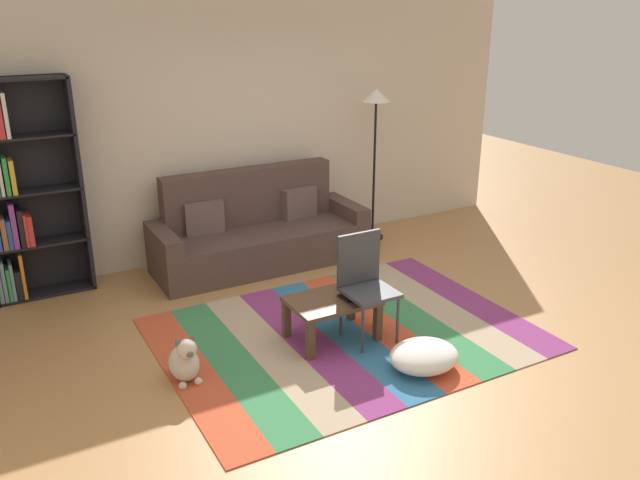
{
  "coord_description": "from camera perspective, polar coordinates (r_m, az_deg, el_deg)",
  "views": [
    {
      "loc": [
        -2.71,
        -4.07,
        2.69
      ],
      "look_at": [
        -0.04,
        0.78,
        0.65
      ],
      "focal_mm": 36.77,
      "sensor_mm": 36.0,
      "label": 1
    }
  ],
  "objects": [
    {
      "name": "ground_plane",
      "position": [
        5.58,
        4.22,
        -8.65
      ],
      "size": [
        14.0,
        14.0,
        0.0
      ],
      "primitive_type": "plane",
      "color": "#B27F4C"
    },
    {
      "name": "folding_chair",
      "position": [
        5.41,
        3.87,
        -3.3
      ],
      "size": [
        0.4,
        0.4,
        0.9
      ],
      "rotation": [
        0.0,
        0.0,
        -0.8
      ],
      "color": "#38383D",
      "rests_on": "ground_plane"
    },
    {
      "name": "dog",
      "position": [
        5.05,
        -11.7,
        -10.29
      ],
      "size": [
        0.22,
        0.35,
        0.4
      ],
      "color": "beige",
      "rests_on": "ground_plane"
    },
    {
      "name": "couch",
      "position": [
        7.03,
        -5.43,
        0.58
      ],
      "size": [
        2.26,
        0.8,
        1.0
      ],
      "color": "#4C3833",
      "rests_on": "ground_plane"
    },
    {
      "name": "bookshelf",
      "position": [
        6.6,
        -24.89,
        3.73
      ],
      "size": [
        0.9,
        0.28,
        2.06
      ],
      "color": "black",
      "rests_on": "ground_plane"
    },
    {
      "name": "rug",
      "position": [
        5.65,
        2.23,
        -8.14
      ],
      "size": [
        3.06,
        2.28,
        0.01
      ],
      "color": "#C64C2D",
      "rests_on": "ground_plane"
    },
    {
      "name": "pouf",
      "position": [
        5.17,
        9.03,
        -9.95
      ],
      "size": [
        0.55,
        0.47,
        0.21
      ],
      "primitive_type": "ellipsoid",
      "color": "white",
      "rests_on": "rug"
    },
    {
      "name": "coffee_table",
      "position": [
        5.44,
        1.05,
        -5.75
      ],
      "size": [
        0.71,
        0.51,
        0.36
      ],
      "color": "#513826",
      "rests_on": "rug"
    },
    {
      "name": "back_wall",
      "position": [
        7.28,
        -6.61,
        9.49
      ],
      "size": [
        6.8,
        0.1,
        2.7
      ],
      "primitive_type": "cube",
      "color": "beige",
      "rests_on": "ground_plane"
    },
    {
      "name": "tv_remote",
      "position": [
        5.41,
        2.16,
        -5.07
      ],
      "size": [
        0.06,
        0.15,
        0.02
      ],
      "primitive_type": "cube",
      "rotation": [
        0.0,
        0.0,
        0.12
      ],
      "color": "black",
      "rests_on": "coffee_table"
    },
    {
      "name": "standing_lamp",
      "position": [
        7.51,
        4.87,
        10.79
      ],
      "size": [
        0.32,
        0.32,
        1.76
      ],
      "color": "black",
      "rests_on": "ground_plane"
    }
  ]
}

